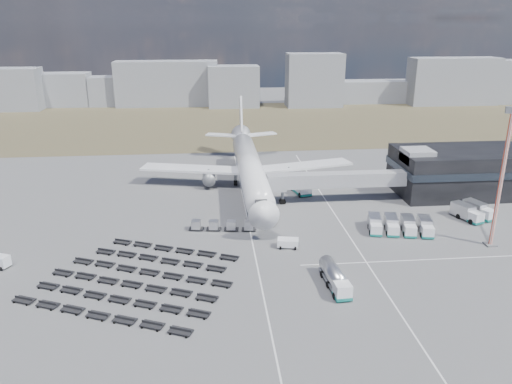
{
  "coord_description": "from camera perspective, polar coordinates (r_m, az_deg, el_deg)",
  "views": [
    {
      "loc": [
        -9.0,
        -79.4,
        37.91
      ],
      "look_at": [
        0.15,
        17.22,
        4.0
      ],
      "focal_mm": 35.0,
      "sensor_mm": 36.0,
      "label": 1
    }
  ],
  "objects": [
    {
      "name": "floodlight_mast",
      "position": [
        93.69,
        26.24,
        1.35
      ],
      "size": [
        2.33,
        1.89,
        24.49
      ],
      "rotation": [
        0.0,
        0.0,
        -0.35
      ],
      "color": "red",
      "rests_on": "ground"
    },
    {
      "name": "lane_markings",
      "position": [
        92.62,
        6.8,
        -5.04
      ],
      "size": [
        47.12,
        110.0,
        0.01
      ],
      "color": "silver",
      "rests_on": "ground"
    },
    {
      "name": "skyline",
      "position": [
        230.11,
        -3.84,
        12.01
      ],
      "size": [
        319.87,
        24.29,
        23.32
      ],
      "color": "gray",
      "rests_on": "ground"
    },
    {
      "name": "grass_strip",
      "position": [
        193.37,
        -2.66,
        7.93
      ],
      "size": [
        420.0,
        90.0,
        0.01
      ],
      "primitive_type": "cube",
      "color": "brown",
      "rests_on": "ground"
    },
    {
      "name": "ground",
      "position": [
        88.44,
        0.96,
        -6.12
      ],
      "size": [
        420.0,
        420.0,
        0.0
      ],
      "primitive_type": "plane",
      "color": "#565659",
      "rests_on": "ground"
    },
    {
      "name": "terminal",
      "position": [
        122.37,
        22.49,
        2.28
      ],
      "size": [
        30.4,
        16.4,
        11.0
      ],
      "color": "black",
      "rests_on": "ground"
    },
    {
      "name": "baggage_dollies",
      "position": [
        79.3,
        -13.36,
        -9.57
      ],
      "size": [
        33.26,
        31.39,
        0.73
      ],
      "rotation": [
        0.0,
        0.0,
        -0.4
      ],
      "color": "black",
      "rests_on": "ground"
    },
    {
      "name": "uld_row",
      "position": [
        94.22,
        -3.86,
        -3.82
      ],
      "size": [
        12.76,
        3.29,
        1.75
      ],
      "rotation": [
        0.0,
        0.0,
        -0.13
      ],
      "color": "black",
      "rests_on": "ground"
    },
    {
      "name": "service_trucks_near",
      "position": [
        97.02,
        16.13,
        -3.67
      ],
      "size": [
        12.44,
        8.52,
        2.53
      ],
      "rotation": [
        0.0,
        0.0,
        -0.21
      ],
      "color": "white",
      "rests_on": "ground"
    },
    {
      "name": "fuel_tanker",
      "position": [
        75.93,
        9.01,
        -9.64
      ],
      "size": [
        2.98,
        9.54,
        3.04
      ],
      "rotation": [
        0.0,
        0.0,
        0.06
      ],
      "color": "white",
      "rests_on": "ground"
    },
    {
      "name": "pushback_tug",
      "position": [
        87.52,
        3.67,
        -5.87
      ],
      "size": [
        3.97,
        2.69,
        1.61
      ],
      "primitive_type": "cube",
      "rotation": [
        0.0,
        0.0,
        -0.18
      ],
      "color": "white",
      "rests_on": "ground"
    },
    {
      "name": "catering_truck",
      "position": [
        114.23,
        5.12,
        0.65
      ],
      "size": [
        4.13,
        7.24,
        3.13
      ],
      "rotation": [
        0.0,
        0.0,
        0.21
      ],
      "color": "white",
      "rests_on": "ground"
    },
    {
      "name": "jet_bridge",
      "position": [
        108.0,
        8.19,
        1.35
      ],
      "size": [
        30.3,
        3.8,
        7.05
      ],
      "color": "#939399",
      "rests_on": "ground"
    },
    {
      "name": "service_trucks_far",
      "position": [
        108.52,
        23.54,
        -2.03
      ],
      "size": [
        7.6,
        8.27,
        2.72
      ],
      "rotation": [
        0.0,
        0.0,
        0.35
      ],
      "color": "white",
      "rests_on": "ground"
    },
    {
      "name": "airliner",
      "position": [
        116.79,
        -0.78,
        3.04
      ],
      "size": [
        51.59,
        64.53,
        17.62
      ],
      "color": "white",
      "rests_on": "ground"
    }
  ]
}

